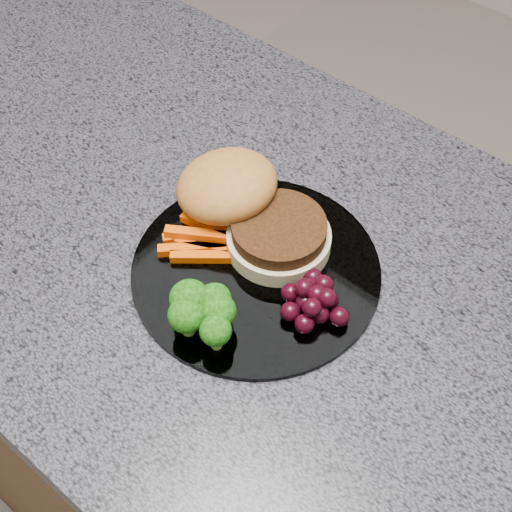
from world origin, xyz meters
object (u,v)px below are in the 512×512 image
at_px(burger, 245,206).
at_px(plate, 256,270).
at_px(grape_bunch, 313,300).
at_px(island_cabinet, 223,414).

bearing_deg(burger, plate, -43.18).
height_order(plate, burger, burger).
xyz_separation_m(burger, grape_bunch, (0.13, -0.04, -0.01)).
bearing_deg(grape_bunch, plate, 177.71).
relative_size(island_cabinet, plate, 4.62).
distance_m(burger, grape_bunch, 0.13).
height_order(island_cabinet, burger, burger).
xyz_separation_m(island_cabinet, burger, (0.03, 0.02, 0.50)).
bearing_deg(burger, grape_bunch, -23.05).
bearing_deg(burger, island_cabinet, -147.48).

